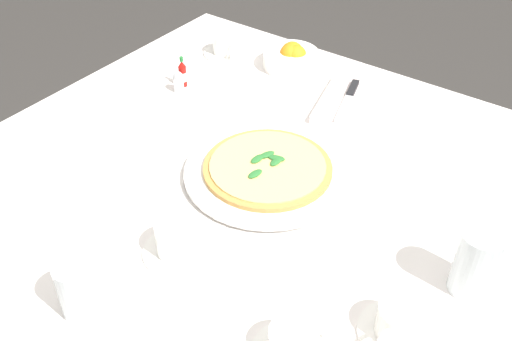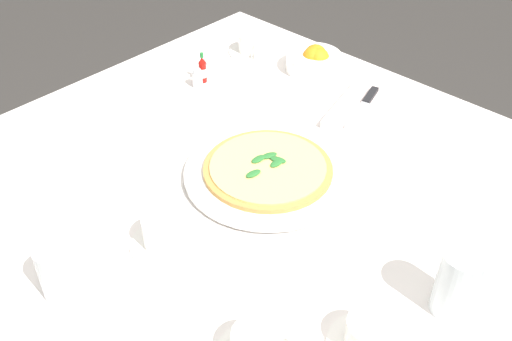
{
  "view_description": "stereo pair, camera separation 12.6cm",
  "coord_description": "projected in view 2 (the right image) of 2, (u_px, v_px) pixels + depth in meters",
  "views": [
    {
      "loc": [
        0.78,
        0.59,
        1.54
      ],
      "look_at": [
        -0.02,
        0.02,
        0.76
      ],
      "focal_mm": 42.29,
      "sensor_mm": 36.0,
      "label": 1
    },
    {
      "loc": [
        0.7,
        0.69,
        1.54
      ],
      "look_at": [
        -0.02,
        0.02,
        0.76
      ],
      "focal_mm": 42.29,
      "sensor_mm": 36.0,
      "label": 2
    }
  ],
  "objects": [
    {
      "name": "pizza",
      "position": [
        268.0,
        168.0,
        1.26
      ],
      "size": [
        0.27,
        0.27,
        0.02
      ],
      "color": "#C68E47",
      "rests_on": "pizza_plate"
    },
    {
      "name": "pepper_shaker",
      "position": [
        208.0,
        68.0,
        1.59
      ],
      "size": [
        0.03,
        0.03,
        0.06
      ],
      "color": "white",
      "rests_on": "dining_table"
    },
    {
      "name": "dining_table",
      "position": [
        245.0,
        221.0,
        1.34
      ],
      "size": [
        1.2,
        1.2,
        0.74
      ],
      "color": "white",
      "rests_on": "ground_plane"
    },
    {
      "name": "pizza_plate",
      "position": [
        268.0,
        173.0,
        1.26
      ],
      "size": [
        0.35,
        0.35,
        0.02
      ],
      "color": "white",
      "rests_on": "dining_table"
    },
    {
      "name": "water_glass_left_edge",
      "position": [
        457.0,
        286.0,
        0.97
      ],
      "size": [
        0.07,
        0.07,
        0.13
      ],
      "color": "white",
      "rests_on": "dining_table"
    },
    {
      "name": "hot_sauce_bottle",
      "position": [
        203.0,
        70.0,
        1.56
      ],
      "size": [
        0.02,
        0.02,
        0.08
      ],
      "color": "#B7140F",
      "rests_on": "dining_table"
    },
    {
      "name": "citrus_bowl",
      "position": [
        314.0,
        60.0,
        1.62
      ],
      "size": [
        0.15,
        0.15,
        0.07
      ],
      "color": "white",
      "rests_on": "dining_table"
    },
    {
      "name": "coffee_cup_near_right",
      "position": [
        369.0,
        337.0,
        0.92
      ],
      "size": [
        0.13,
        0.13,
        0.06
      ],
      "color": "white",
      "rests_on": "dining_table"
    },
    {
      "name": "napkin_folded",
      "position": [
        363.0,
        110.0,
        1.46
      ],
      "size": [
        0.24,
        0.18,
        0.02
      ],
      "rotation": [
        0.0,
        0.0,
        0.24
      ],
      "color": "white",
      "rests_on": "dining_table"
    },
    {
      "name": "salt_shaker",
      "position": [
        197.0,
        78.0,
        1.55
      ],
      "size": [
        0.03,
        0.03,
        0.06
      ],
      "color": "white",
      "rests_on": "dining_table"
    },
    {
      "name": "coffee_cup_back_corner",
      "position": [
        164.0,
        233.0,
        1.1
      ],
      "size": [
        0.13,
        0.13,
        0.07
      ],
      "color": "white",
      "rests_on": "dining_table"
    },
    {
      "name": "dinner_knife",
      "position": [
        364.0,
        105.0,
        1.45
      ],
      "size": [
        0.19,
        0.07,
        0.01
      ],
      "rotation": [
        0.0,
        0.0,
        0.28
      ],
      "color": "silver",
      "rests_on": "napkin_folded"
    },
    {
      "name": "coffee_cup_near_left",
      "position": [
        252.0,
        45.0,
        1.7
      ],
      "size": [
        0.13,
        0.13,
        0.06
      ],
      "color": "white",
      "rests_on": "dining_table"
    },
    {
      "name": "water_glass_right_edge",
      "position": [
        61.0,
        273.0,
        1.0
      ],
      "size": [
        0.07,
        0.07,
        0.11
      ],
      "color": "white",
      "rests_on": "dining_table"
    }
  ]
}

